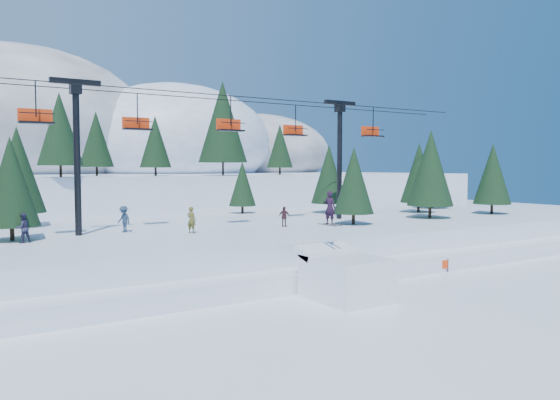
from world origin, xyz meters
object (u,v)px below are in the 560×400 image
jump_kicker (345,275)px  chairlift (215,137)px  banner_near (366,276)px  banner_far (430,266)px

jump_kicker → chairlift: bearing=91.0°
banner_near → chairlift: bearing=105.0°
chairlift → banner_far: size_ratio=16.47×
jump_kicker → banner_far: size_ratio=2.05×
jump_kicker → banner_far: jump_kicker is taller
banner_near → banner_far: size_ratio=1.02×
chairlift → banner_near: chairlift is taller
jump_kicker → chairlift: chairlift is taller
chairlift → jump_kicker: bearing=-89.0°
jump_kicker → banner_far: (9.16, 2.39, -0.73)m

